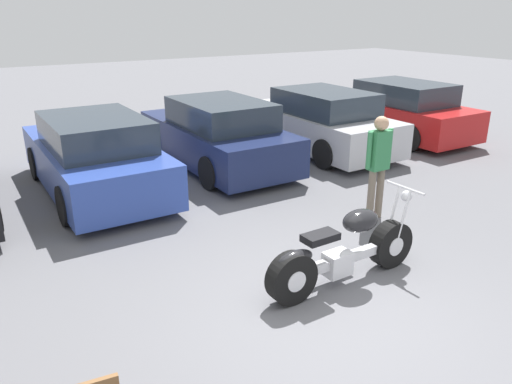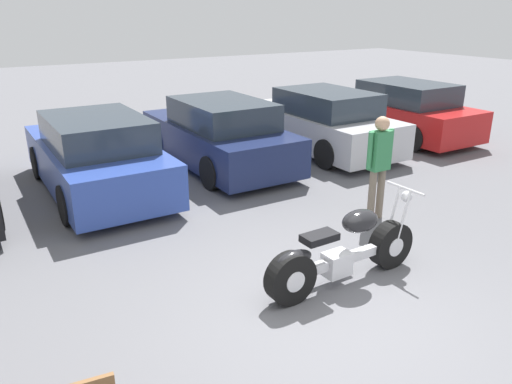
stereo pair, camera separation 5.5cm
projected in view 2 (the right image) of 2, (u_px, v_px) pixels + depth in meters
The scene contains 7 objects.
ground_plane at pixel (337, 320), 5.58m from camera, with size 60.00×60.00×0.00m, color slate.
motorcycle at pixel (343, 253), 6.19m from camera, with size 2.29×0.62×1.10m.
parked_car_blue at pixel (97, 156), 9.29m from camera, with size 1.89×4.40×1.48m.
parked_car_navy at pixel (219, 135), 10.85m from camera, with size 1.89×4.40×1.48m.
parked_car_silver at pixel (321, 122), 12.07m from camera, with size 1.89×4.40×1.48m.
parked_car_red at pixel (400, 111), 13.41m from camera, with size 1.89×4.40×1.48m.
person_standing at pixel (379, 159), 7.95m from camera, with size 0.52×0.23×1.71m.
Camera 2 is at (-3.24, -3.58, 3.27)m, focal length 35.00 mm.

